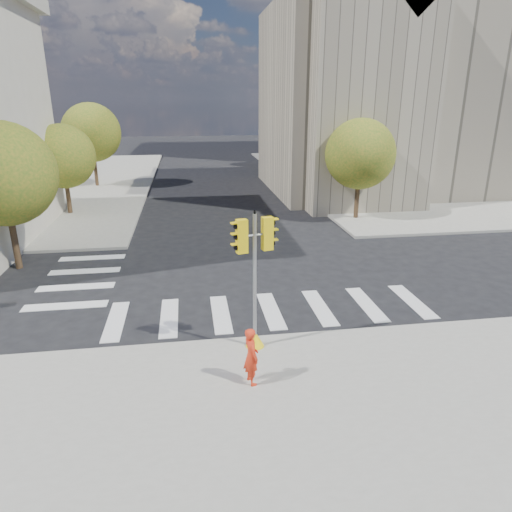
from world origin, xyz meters
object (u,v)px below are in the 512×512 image
at_px(lamp_far, 298,127).
at_px(lamp_near, 346,139).
at_px(photographer, 251,356).
at_px(traffic_signal, 255,292).

bearing_deg(lamp_far, lamp_near, -90.00).
bearing_deg(lamp_near, lamp_far, 90.00).
distance_m(lamp_near, photographer, 22.80).
bearing_deg(photographer, lamp_near, -40.44).
relative_size(lamp_near, photographer, 5.14).
height_order(lamp_far, traffic_signal, lamp_far).
xyz_separation_m(traffic_signal, photographer, (-0.37, -1.83, -0.97)).
distance_m(lamp_far, traffic_signal, 33.94).
distance_m(traffic_signal, photographer, 2.11).
bearing_deg(photographer, lamp_far, -30.97).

